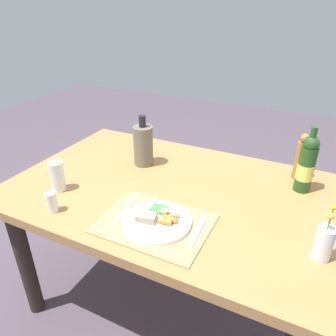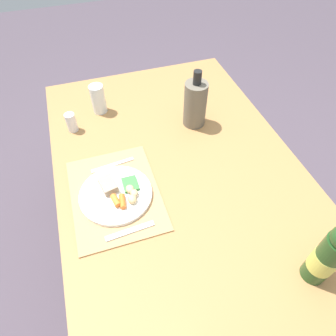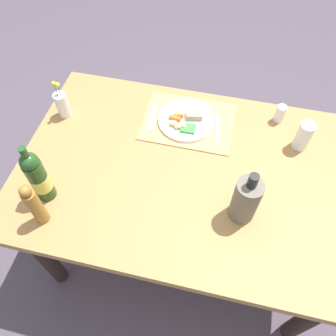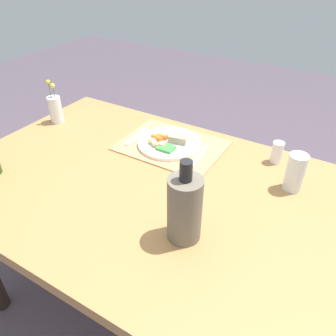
{
  "view_description": "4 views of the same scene",
  "coord_description": "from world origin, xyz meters",
  "px_view_note": "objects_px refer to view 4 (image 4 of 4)",
  "views": [
    {
      "loc": [
        0.56,
        -1.16,
        1.55
      ],
      "look_at": [
        -0.05,
        0.06,
        0.83
      ],
      "focal_mm": 34.02,
      "sensor_mm": 36.0,
      "label": 1
    },
    {
      "loc": [
        0.76,
        -0.29,
        1.69
      ],
      "look_at": [
        0.05,
        -0.06,
        0.82
      ],
      "focal_mm": 31.95,
      "sensor_mm": 36.0,
      "label": 2
    },
    {
      "loc": [
        -0.1,
        0.83,
        1.98
      ],
      "look_at": [
        0.09,
        0.05,
        0.82
      ],
      "focal_mm": 36.1,
      "sensor_mm": 36.0,
      "label": 3
    },
    {
      "loc": [
        -0.57,
        0.81,
        1.52
      ],
      "look_at": [
        -0.06,
        -0.04,
        0.83
      ],
      "focal_mm": 35.96,
      "sensor_mm": 36.0,
      "label": 4
    }
  ],
  "objects_px": {
    "fork": "(199,156)",
    "salt_shaker": "(277,152)",
    "dining_table": "(149,204)",
    "knife": "(136,136)",
    "cooler_bottle": "(185,208)",
    "dinner_plate": "(169,143)",
    "flower_vase": "(55,109)",
    "water_tumbler": "(295,175)"
  },
  "relations": [
    {
      "from": "fork",
      "to": "flower_vase",
      "type": "xyz_separation_m",
      "value": [
        0.75,
        0.07,
        0.06
      ]
    },
    {
      "from": "dining_table",
      "to": "water_tumbler",
      "type": "height_order",
      "value": "water_tumbler"
    },
    {
      "from": "dining_table",
      "to": "knife",
      "type": "relative_size",
      "value": 8.68
    },
    {
      "from": "dining_table",
      "to": "knife",
      "type": "xyz_separation_m",
      "value": [
        0.24,
        -0.26,
        0.11
      ]
    },
    {
      "from": "knife",
      "to": "water_tumbler",
      "type": "relative_size",
      "value": 1.23
    },
    {
      "from": "dinner_plate",
      "to": "fork",
      "type": "xyz_separation_m",
      "value": [
        -0.16,
        0.01,
        -0.01
      ]
    },
    {
      "from": "fork",
      "to": "flower_vase",
      "type": "relative_size",
      "value": 0.83
    },
    {
      "from": "flower_vase",
      "to": "water_tumbler",
      "type": "xyz_separation_m",
      "value": [
        -1.12,
        -0.06,
        -0.01
      ]
    },
    {
      "from": "water_tumbler",
      "to": "fork",
      "type": "bearing_deg",
      "value": -1.81
    },
    {
      "from": "dinner_plate",
      "to": "knife",
      "type": "bearing_deg",
      "value": 4.42
    },
    {
      "from": "dinner_plate",
      "to": "flower_vase",
      "type": "distance_m",
      "value": 0.6
    },
    {
      "from": "flower_vase",
      "to": "fork",
      "type": "bearing_deg",
      "value": -174.83
    },
    {
      "from": "cooler_bottle",
      "to": "salt_shaker",
      "type": "bearing_deg",
      "value": -102.56
    },
    {
      "from": "knife",
      "to": "cooler_bottle",
      "type": "distance_m",
      "value": 0.64
    },
    {
      "from": "fork",
      "to": "cooler_bottle",
      "type": "xyz_separation_m",
      "value": [
        -0.16,
        0.42,
        0.1
      ]
    },
    {
      "from": "dinner_plate",
      "to": "cooler_bottle",
      "type": "height_order",
      "value": "cooler_bottle"
    },
    {
      "from": "fork",
      "to": "salt_shaker",
      "type": "relative_size",
      "value": 1.99
    },
    {
      "from": "dining_table",
      "to": "fork",
      "type": "height_order",
      "value": "fork"
    },
    {
      "from": "fork",
      "to": "knife",
      "type": "relative_size",
      "value": 1.03
    },
    {
      "from": "fork",
      "to": "knife",
      "type": "distance_m",
      "value": 0.32
    },
    {
      "from": "dinner_plate",
      "to": "flower_vase",
      "type": "bearing_deg",
      "value": 7.82
    },
    {
      "from": "fork",
      "to": "cooler_bottle",
      "type": "distance_m",
      "value": 0.46
    },
    {
      "from": "fork",
      "to": "dining_table",
      "type": "bearing_deg",
      "value": 65.65
    },
    {
      "from": "knife",
      "to": "water_tumbler",
      "type": "height_order",
      "value": "water_tumbler"
    },
    {
      "from": "water_tumbler",
      "to": "flower_vase",
      "type": "bearing_deg",
      "value": 2.83
    },
    {
      "from": "water_tumbler",
      "to": "dining_table",
      "type": "bearing_deg",
      "value": 28.02
    },
    {
      "from": "dining_table",
      "to": "salt_shaker",
      "type": "bearing_deg",
      "value": -132.94
    },
    {
      "from": "fork",
      "to": "cooler_bottle",
      "type": "bearing_deg",
      "value": 104.0
    },
    {
      "from": "dinner_plate",
      "to": "salt_shaker",
      "type": "bearing_deg",
      "value": -164.9
    },
    {
      "from": "dinner_plate",
      "to": "fork",
      "type": "height_order",
      "value": "dinner_plate"
    },
    {
      "from": "dinner_plate",
      "to": "knife",
      "type": "relative_size",
      "value": 1.57
    },
    {
      "from": "dinner_plate",
      "to": "water_tumbler",
      "type": "height_order",
      "value": "water_tumbler"
    },
    {
      "from": "knife",
      "to": "cooler_bottle",
      "type": "xyz_separation_m",
      "value": [
        -0.48,
        0.42,
        0.1
      ]
    },
    {
      "from": "knife",
      "to": "salt_shaker",
      "type": "distance_m",
      "value": 0.61
    },
    {
      "from": "fork",
      "to": "water_tumbler",
      "type": "height_order",
      "value": "water_tumbler"
    },
    {
      "from": "knife",
      "to": "salt_shaker",
      "type": "xyz_separation_m",
      "value": [
        -0.6,
        -0.13,
        0.04
      ]
    },
    {
      "from": "salt_shaker",
      "to": "cooler_bottle",
      "type": "relative_size",
      "value": 0.33
    },
    {
      "from": "flower_vase",
      "to": "water_tumbler",
      "type": "relative_size",
      "value": 1.51
    },
    {
      "from": "cooler_bottle",
      "to": "dining_table",
      "type": "bearing_deg",
      "value": -33.84
    },
    {
      "from": "fork",
      "to": "salt_shaker",
      "type": "bearing_deg",
      "value": -161.26
    },
    {
      "from": "salt_shaker",
      "to": "water_tumbler",
      "type": "relative_size",
      "value": 0.63
    },
    {
      "from": "salt_shaker",
      "to": "flower_vase",
      "type": "xyz_separation_m",
      "value": [
        1.02,
        0.2,
        0.02
      ]
    }
  ]
}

